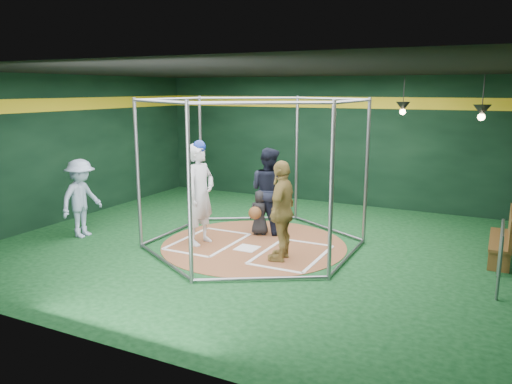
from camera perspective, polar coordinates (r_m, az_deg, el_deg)
The scene contains 15 objects.
room_shell at distance 9.97m, azimuth -0.24°, elevation 3.59°, with size 10.10×9.10×3.53m.
clay_disc at distance 10.36m, azimuth -0.25°, elevation -6.04°, with size 3.80×3.80×0.01m, color brown.
home_plate at distance 10.10m, azimuth -1.01°, elevation -6.44°, with size 0.43×0.43×0.01m, color white.
batter_box_left at distance 10.59m, azimuth -5.48°, elevation -5.63°, with size 1.17×1.77×0.01m.
batter_box_right at distance 9.77m, azimuth 4.12°, elevation -7.12°, with size 1.17×1.77×0.01m.
batting_cage at distance 10.00m, azimuth -0.25°, elevation 2.14°, with size 4.05×4.67×3.00m.
pendant_lamp_near at distance 12.62m, azimuth 16.45°, elevation 9.33°, with size 0.34×0.34×0.90m.
pendant_lamp_far at distance 10.83m, azimuth 24.40°, elevation 8.45°, with size 0.34×0.34×0.90m.
batter_figure at distance 10.24m, azimuth -6.38°, elevation -0.15°, with size 0.57×0.80×2.15m.
visitor_leopard at distance 9.26m, azimuth 2.99°, elevation -2.13°, with size 1.10×0.46×1.88m, color tan.
catcher_figure at distance 10.91m, azimuth 0.39°, elevation -2.35°, with size 0.55×0.60×0.99m.
umpire at distance 11.05m, azimuth 1.46°, elevation 0.20°, with size 0.92×0.72×1.90m, color black.
bystander_blue at distance 11.38m, azimuth -19.35°, elevation -0.69°, with size 1.10×0.63×1.70m, color #9CB2CF.
dugout_bench at distance 10.45m, azimuth 26.60°, elevation -4.44°, with size 0.38×1.62×0.94m.
steel_railing at distance 8.94m, azimuth 26.21°, elevation -5.69°, with size 0.05×1.17×1.01m.
Camera 1 is at (4.42, -8.82, 3.17)m, focal length 35.00 mm.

